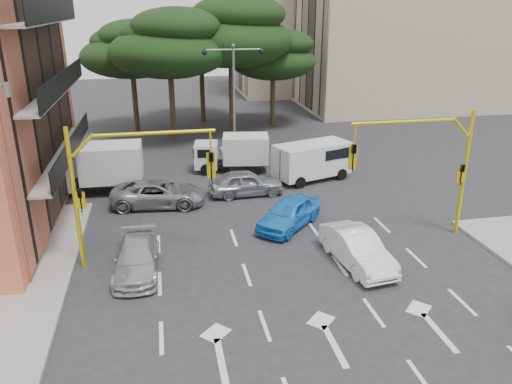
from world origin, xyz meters
TOP-DOWN VIEW (x-y plane):
  - ground at (0.00, 0.00)m, footprint 120.00×120.00m
  - median_strip at (0.00, 16.00)m, footprint 1.40×6.00m
  - apartment_beige_near at (19.95, 32.00)m, footprint 20.20×12.15m
  - apartment_beige_far at (12.95, 44.00)m, footprint 16.20×12.15m
  - pine_left_near at (-3.94, 21.96)m, footprint 9.15×9.15m
  - pine_center at (1.06, 23.96)m, footprint 9.98×9.98m
  - pine_left_far at (-6.94, 25.96)m, footprint 8.32×8.32m
  - pine_right at (5.06, 25.96)m, footprint 7.49×7.49m
  - pine_back at (-0.94, 28.96)m, footprint 9.15×9.15m
  - signal_mast_right at (6.80, 1.99)m, footprint 5.79×0.37m
  - signal_mast_left at (-6.80, 1.99)m, footprint 5.79×0.37m
  - street_lamp_center at (0.00, 16.00)m, footprint 4.16×0.36m
  - car_white_hatch at (2.73, 0.01)m, footprint 2.11×4.58m
  - car_blue_compact at (0.89, 4.26)m, footprint 4.20×4.28m
  - car_silver_wagon at (-6.37, 1.11)m, footprint 1.92×4.37m
  - car_silver_cross_a at (-5.39, 8.31)m, footprint 5.29×2.88m
  - car_silver_cross_b at (-0.43, 9.00)m, footprint 4.33×1.88m
  - van_white at (4.09, 10.91)m, footprint 5.15×3.51m
  - box_truck_a at (-9.00, 11.10)m, footprint 5.80×2.54m
  - box_truck_b at (-0.54, 13.53)m, footprint 5.14×2.81m

SIDE VIEW (x-z plane):
  - ground at x=0.00m, z-range 0.00..0.00m
  - median_strip at x=0.00m, z-range 0.00..0.15m
  - car_silver_wagon at x=-6.37m, z-range 0.00..1.25m
  - car_silver_cross_a at x=-5.39m, z-range 0.00..1.41m
  - car_silver_cross_b at x=-0.43m, z-range 0.00..1.45m
  - car_white_hatch at x=2.73m, z-range 0.00..1.45m
  - car_blue_compact at x=0.89m, z-range 0.00..1.46m
  - van_white at x=4.09m, z-range 0.00..2.36m
  - box_truck_b at x=-0.54m, z-range 0.00..2.40m
  - box_truck_a at x=-9.00m, z-range 0.00..2.83m
  - signal_mast_right at x=6.80m, z-range 0.88..6.88m
  - signal_mast_left at x=-6.80m, z-range 0.88..6.88m
  - street_lamp_center at x=0.00m, z-range 1.54..9.31m
  - pine_right at x=5.06m, z-range 2.03..10.40m
  - pine_left_far at x=-6.94m, z-range 2.26..11.56m
  - pine_left_near at x=-3.94m, z-range 2.49..12.72m
  - pine_back at x=-0.94m, z-range 2.49..12.72m
  - pine_center at x=1.06m, z-range 2.72..13.88m
  - apartment_beige_far at x=12.95m, z-range 0.00..16.70m
  - apartment_beige_near at x=19.95m, z-range 0.00..18.70m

